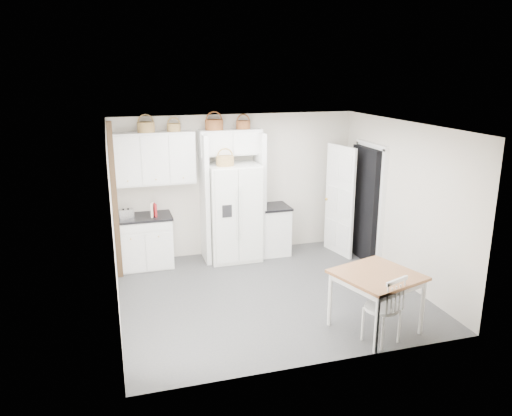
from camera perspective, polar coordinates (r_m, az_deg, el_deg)
name	(u,v)px	position (r m, az deg, el deg)	size (l,w,h in m)	color
floor	(269,293)	(7.90, 1.49, -9.73)	(4.50, 4.50, 0.00)	#4A4A4A
ceiling	(270,126)	(7.18, 1.64, 9.37)	(4.50, 4.50, 0.00)	white
wall_back	(236,185)	(9.30, -2.25, 2.67)	(4.50, 4.50, 0.00)	beige
wall_left	(113,227)	(7.10, -16.01, -2.05)	(4.00, 4.00, 0.00)	beige
wall_right	(402,202)	(8.38, 16.35, 0.61)	(4.00, 4.00, 0.00)	beige
refrigerator	(233,212)	(9.03, -2.59, -0.47)	(0.91, 0.73, 1.76)	white
base_cab_left	(144,242)	(8.99, -12.69, -3.85)	(0.96, 0.60, 0.89)	silver
base_cab_right	(274,230)	(9.42, 2.04, -2.56)	(0.50, 0.60, 0.88)	silver
dining_table	(375,302)	(6.91, 13.49, -10.37)	(0.97, 0.97, 0.80)	brown
windsor_chair	(382,307)	(6.61, 14.21, -10.96)	(0.47, 0.42, 0.95)	silver
counter_left	(142,217)	(8.85, -12.86, -1.02)	(1.00, 0.64, 0.04)	black
counter_right	(274,207)	(9.29, 2.07, 0.14)	(0.54, 0.64, 0.04)	black
toaster	(126,214)	(8.73, -14.64, -0.67)	(0.24, 0.14, 0.17)	silver
cookbook_red	(155,210)	(8.75, -11.48, -0.22)	(0.03, 0.15, 0.23)	maroon
cookbook_cream	(152,210)	(8.74, -11.76, -0.19)	(0.04, 0.16, 0.24)	beige
basket_upper_b	(146,127)	(8.69, -12.46, 9.01)	(0.29, 0.29, 0.17)	olive
basket_upper_c	(174,127)	(8.74, -9.38, 9.08)	(0.23, 0.23, 0.13)	olive
basket_bridge_a	(214,125)	(8.85, -4.81, 9.46)	(0.32, 0.32, 0.18)	brown
basket_bridge_b	(243,125)	(8.97, -1.47, 9.49)	(0.26, 0.26, 0.15)	brown
basket_fridge_a	(225,161)	(8.68, -3.55, 5.39)	(0.31, 0.31, 0.16)	olive
upper_cabinet	(154,158)	(8.77, -11.60, 5.58)	(1.40, 0.34, 0.90)	silver
bridge_cabinet	(230,142)	(8.95, -2.98, 7.53)	(1.12, 0.34, 0.45)	silver
fridge_panel_left	(205,199)	(8.91, -5.88, 1.04)	(0.08, 0.60, 2.30)	silver
fridge_panel_right	(260,195)	(9.14, 0.41, 1.50)	(0.08, 0.60, 2.30)	silver
trim_post	(115,202)	(8.40, -15.83, 0.67)	(0.09, 0.09, 2.60)	#322212
doorway_void	(366,204)	(9.24, 12.44, 0.47)	(0.18, 0.85, 2.05)	black
door_slab	(340,201)	(9.36, 9.53, 0.82)	(0.80, 0.04, 2.05)	white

